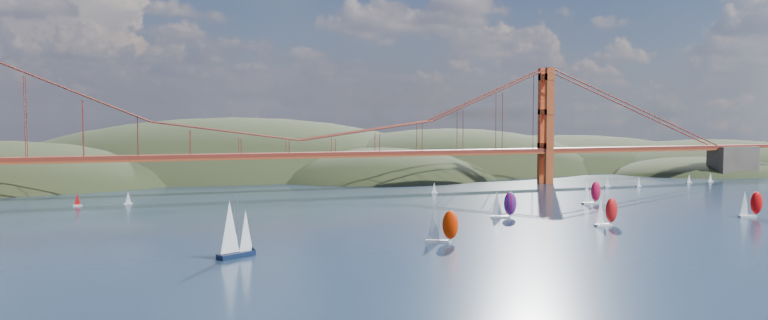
{
  "coord_description": "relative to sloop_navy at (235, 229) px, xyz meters",
  "views": [
    {
      "loc": [
        -71.76,
        -130.45,
        33.02
      ],
      "look_at": [
        6.26,
        90.0,
        18.66
      ],
      "focal_mm": 35.0,
      "sensor_mm": 36.0,
      "label": 1
    }
  ],
  "objects": [
    {
      "name": "distant_boat_5",
      "position": [
        198.57,
        109.19,
        -4.12
      ],
      "size": [
        3.0,
        2.0,
        4.7
      ],
      "color": "silver",
      "rests_on": "ground"
    },
    {
      "name": "distant_boat_7",
      "position": [
        246.37,
        116.47,
        -4.12
      ],
      "size": [
        3.0,
        2.0,
        4.7
      ],
      "color": "silver",
      "rests_on": "ground"
    },
    {
      "name": "bridge",
      "position": [
        45.53,
        138.24,
        25.7
      ],
      "size": [
        552.0,
        12.0,
        55.0
      ],
      "color": "maroon",
      "rests_on": "ground"
    },
    {
      "name": "ground",
      "position": [
        47.27,
        -41.76,
        -6.53
      ],
      "size": [
        1200.0,
        1200.0,
        0.0
      ],
      "primitive_type": "plane",
      "color": "black",
      "rests_on": "ground"
    },
    {
      "name": "distant_boat_3",
      "position": [
        -22.04,
        115.76,
        -4.12
      ],
      "size": [
        3.0,
        2.0,
        4.7
      ],
      "color": "silver",
      "rests_on": "ground"
    },
    {
      "name": "distant_boat_8",
      "position": [
        98.68,
        112.89,
        -4.12
      ],
      "size": [
        3.0,
        2.0,
        4.7
      ],
      "color": "silver",
      "rests_on": "ground"
    },
    {
      "name": "distant_boat_4",
      "position": [
        184.82,
        113.69,
        -4.12
      ],
      "size": [
        3.0,
        2.0,
        4.7
      ],
      "color": "silver",
      "rests_on": "ground"
    },
    {
      "name": "sloop_navy",
      "position": [
        0.0,
        0.0,
        0.0
      ],
      "size": [
        10.14,
        8.36,
        14.79
      ],
      "rotation": [
        0.0,
        0.0,
        0.51
      ],
      "color": "#0E1832",
      "rests_on": "ground"
    },
    {
      "name": "headlands",
      "position": [
        92.22,
        236.52,
        -18.99
      ],
      "size": [
        725.0,
        225.0,
        96.0
      ],
      "color": "black",
      "rests_on": "ground"
    },
    {
      "name": "distant_boat_6",
      "position": [
        231.9,
        114.72,
        -4.12
      ],
      "size": [
        3.0,
        2.0,
        4.7
      ],
      "color": "silver",
      "rests_on": "ground"
    },
    {
      "name": "racer_0",
      "position": [
        53.01,
        2.43,
        -2.04
      ],
      "size": [
        8.44,
        6.22,
        9.5
      ],
      "rotation": [
        0.0,
        0.0,
        -0.47
      ],
      "color": "silver",
      "rests_on": "ground"
    },
    {
      "name": "racer_rwb",
      "position": [
        90.12,
        37.88,
        -2.07
      ],
      "size": [
        8.43,
        5.02,
        9.45
      ],
      "rotation": [
        0.0,
        0.0,
        -0.28
      ],
      "color": "silver",
      "rests_on": "ground"
    },
    {
      "name": "racer_2",
      "position": [
        165.64,
        13.04,
        -2.06
      ],
      "size": [
        8.38,
        4.03,
        9.45
      ],
      "rotation": [
        0.0,
        0.0,
        -0.14
      ],
      "color": "white",
      "rests_on": "ground"
    },
    {
      "name": "racer_1",
      "position": [
        110.54,
        12.77,
        -2.09
      ],
      "size": [
        8.31,
        3.82,
        9.39
      ],
      "rotation": [
        0.0,
        0.0,
        0.12
      ],
      "color": "white",
      "rests_on": "ground"
    },
    {
      "name": "distant_boat_2",
      "position": [
        -39.27,
        116.01,
        -4.12
      ],
      "size": [
        3.0,
        2.0,
        4.7
      ],
      "color": "silver",
      "rests_on": "ground"
    },
    {
      "name": "racer_3",
      "position": [
        138.51,
        60.04,
        -2.04
      ],
      "size": [
        8.41,
        3.88,
        9.51
      ],
      "rotation": [
        0.0,
        0.0,
        0.12
      ],
      "color": "silver",
      "rests_on": "ground"
    }
  ]
}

